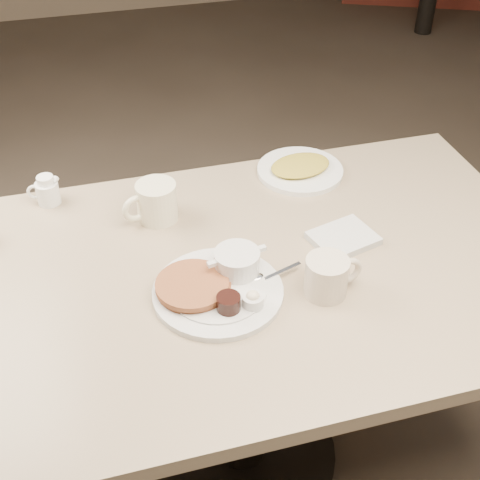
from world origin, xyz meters
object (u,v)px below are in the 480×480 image
object	(u,v)px
diner_table	(242,321)
hash_plate	(300,169)
coffee_mug_far	(155,202)
creamer_right	(47,191)
main_plate	(218,284)
coffee_mug_near	(328,276)

from	to	relation	value
diner_table	hash_plate	bearing A→B (deg)	52.90
coffee_mug_far	creamer_right	bearing A→B (deg)	151.03
main_plate	coffee_mug_near	world-z (taller)	coffee_mug_near
hash_plate	creamer_right	bearing A→B (deg)	176.64
coffee_mug_near	creamer_right	size ratio (longest dim) A/B	1.52
coffee_mug_near	hash_plate	distance (m)	0.49
coffee_mug_far	hash_plate	xyz separation A→B (m)	(0.42, 0.10, -0.04)
main_plate	creamer_right	bearing A→B (deg)	127.71
coffee_mug_far	hash_plate	world-z (taller)	coffee_mug_far
coffee_mug_far	diner_table	bearing A→B (deg)	-57.42
diner_table	creamer_right	size ratio (longest dim) A/B	16.31
main_plate	coffee_mug_near	xyz separation A→B (m)	(0.23, -0.06, 0.02)
coffee_mug_far	hash_plate	bearing A→B (deg)	13.87
diner_table	coffee_mug_far	distance (m)	0.37
coffee_mug_near	coffee_mug_far	size ratio (longest dim) A/B	0.90
diner_table	main_plate	size ratio (longest dim) A/B	4.03
coffee_mug_near	coffee_mug_far	world-z (taller)	coffee_mug_far
main_plate	hash_plate	distance (m)	0.53
main_plate	creamer_right	distance (m)	0.57
creamer_right	coffee_mug_far	bearing A→B (deg)	-28.97
diner_table	coffee_mug_near	world-z (taller)	coffee_mug_near
diner_table	coffee_mug_near	bearing A→B (deg)	-37.55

